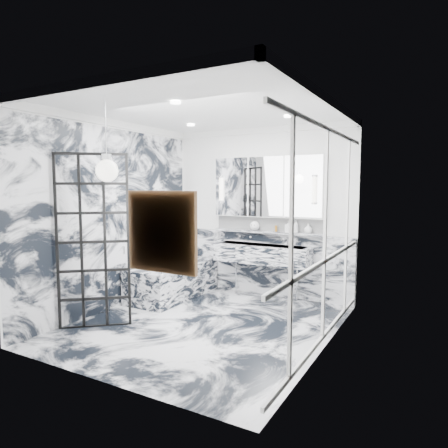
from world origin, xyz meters
The scene contains 25 objects.
floor centered at (0.00, 0.00, 0.00)m, with size 3.60×3.60×0.00m, color silver.
ceiling centered at (0.00, 0.00, 2.80)m, with size 3.60×3.60×0.00m, color white.
wall_back centered at (0.00, 1.80, 1.40)m, with size 3.60×3.60×0.00m, color white.
wall_front centered at (0.00, -1.80, 1.40)m, with size 3.60×3.60×0.00m, color white.
wall_left centered at (-1.60, 0.00, 1.40)m, with size 3.60×3.60×0.00m, color white.
wall_right centered at (1.60, 0.00, 1.40)m, with size 3.60×3.60×0.00m, color white.
marble_clad_back centered at (0.00, 1.78, 0.53)m, with size 3.18×0.05×1.05m, color silver.
marble_clad_left centered at (-1.59, 0.00, 1.34)m, with size 0.02×3.56×2.68m, color silver.
panel_molding centered at (1.58, 0.00, 1.30)m, with size 0.03×3.40×2.30m, color white.
soap_bottle_a centered at (0.66, 1.71, 1.19)m, with size 0.08×0.08×0.20m, color #8C5919.
soap_bottle_b centered at (0.53, 1.71, 1.18)m, with size 0.08×0.09×0.19m, color #4C4C51.
soap_bottle_c centered at (0.86, 1.71, 1.17)m, with size 0.12×0.12×0.16m, color silver.
face_pot centered at (-0.06, 1.71, 1.17)m, with size 0.16×0.16×0.16m, color white.
amber_bottle centered at (0.32, 1.71, 1.14)m, with size 0.04×0.04×0.10m, color #8C5919.
flower_vase centered at (-0.83, 0.23, 0.61)m, with size 0.09×0.09×0.12m, color silver.
crittall_door centered at (-1.20, -0.77, 1.12)m, with size 0.88×0.04×2.24m, color black, non-canonical shape.
artwork centered at (0.69, -1.76, 1.46)m, with size 0.58×0.06×0.58m, color #CD5A15.
pendant_light centered at (-0.30, -1.39, 1.99)m, with size 0.22×0.22×0.22m, color white.
trough_sink centered at (0.15, 1.55, 0.73)m, with size 1.60×0.45×0.30m, color silver.
ledge centered at (0.15, 1.72, 1.07)m, with size 1.90×0.14×0.04m, color silver.
subway_tile centered at (0.15, 1.78, 1.21)m, with size 1.90×0.03×0.23m, color white.
mirror_cabinet centered at (0.15, 1.73, 1.82)m, with size 1.90×0.16×1.00m, color white.
sconce_left centered at (-0.67, 1.63, 1.78)m, with size 0.07×0.07×0.40m, color white.
sconce_right centered at (0.97, 1.63, 1.78)m, with size 0.07×0.07×0.40m, color white.
bathtub centered at (-1.18, 0.90, 0.28)m, with size 0.75×1.65×0.55m, color silver.
Camera 1 is at (2.74, -4.38, 1.84)m, focal length 32.00 mm.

